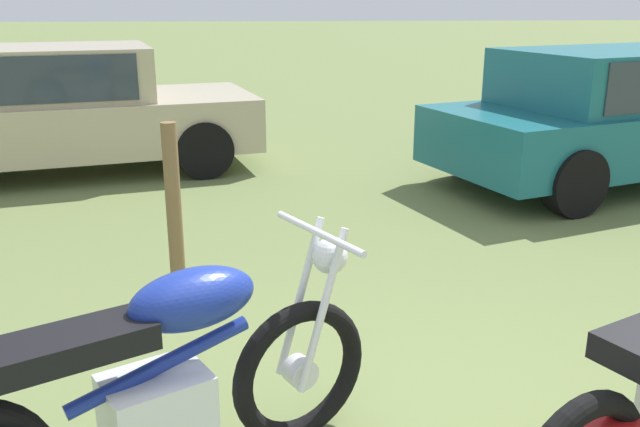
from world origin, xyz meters
name	(u,v)px	position (x,y,z in m)	size (l,w,h in m)	color
motorcycle_blue	(157,390)	(-1.12, 0.31, 0.48)	(1.84, 1.22, 1.02)	black
car_beige	(45,103)	(-3.14, 5.93, 0.80)	(4.86, 2.91, 1.43)	#BCAD8C
car_teal	(620,109)	(3.16, 5.01, 0.80)	(4.56, 3.05, 1.43)	#19606B
fence_post_wooden	(174,214)	(-1.27, 2.22, 0.60)	(0.10, 0.10, 1.20)	brown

